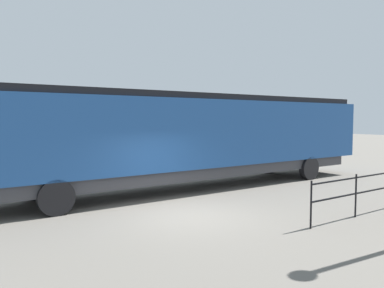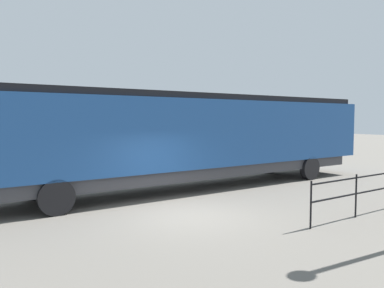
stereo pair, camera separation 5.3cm
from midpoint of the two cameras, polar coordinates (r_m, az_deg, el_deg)
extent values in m
plane|color=#666059|center=(11.47, -0.56, -10.74)|extent=(120.00, 120.00, 0.00)
cube|color=navy|center=(15.55, 0.20, 1.73)|extent=(2.87, 18.31, 2.63)
cube|color=black|center=(21.03, 18.00, 1.02)|extent=(2.76, 2.65, 1.84)
cube|color=black|center=(15.56, 0.20, 7.02)|extent=(2.58, 17.57, 0.24)
cube|color=#38383D|center=(15.68, 0.20, -3.91)|extent=(2.58, 16.84, 0.45)
cylinder|color=black|center=(20.48, 11.70, -2.80)|extent=(0.30, 1.10, 1.10)
cylinder|color=black|center=(18.81, 17.37, -3.48)|extent=(0.30, 1.10, 1.10)
cylinder|color=black|center=(14.55, -22.31, -5.70)|extent=(0.30, 1.10, 1.10)
cylinder|color=black|center=(12.09, -19.68, -7.54)|extent=(0.30, 1.10, 1.10)
cylinder|color=black|center=(10.51, 17.60, -8.73)|extent=(0.05, 0.05, 1.27)
cylinder|color=black|center=(12.16, 23.56, -7.16)|extent=(0.05, 0.05, 1.27)
camera|label=1|loc=(0.03, -89.87, 0.01)|focal=35.44mm
camera|label=2|loc=(0.03, 90.13, -0.01)|focal=35.44mm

